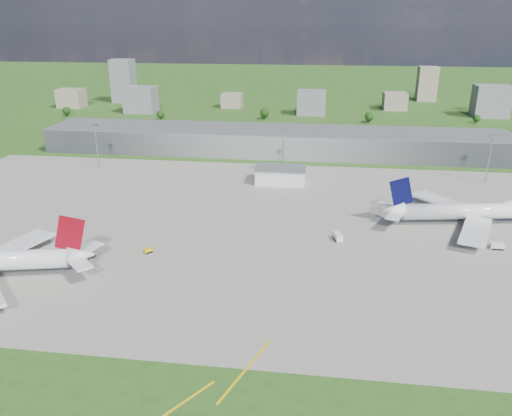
# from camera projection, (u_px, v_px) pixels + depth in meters

# --- Properties ---
(ground) EXTENTS (1400.00, 1400.00, 0.00)m
(ground) POSITION_uv_depth(u_px,v_px,m) (272.00, 158.00, 317.59)
(ground) COLOR #275219
(ground) RESTS_ON ground
(apron) EXTENTS (360.00, 190.00, 0.08)m
(apron) POSITION_uv_depth(u_px,v_px,m) (268.00, 225.00, 214.38)
(apron) COLOR gray
(apron) RESTS_ON ground
(terminal) EXTENTS (300.00, 42.00, 15.00)m
(terminal) POSITION_uv_depth(u_px,v_px,m) (274.00, 141.00, 328.84)
(terminal) COLOR gray
(terminal) RESTS_ON ground
(ops_building) EXTENTS (26.00, 16.00, 8.00)m
(ops_building) POSITION_uv_depth(u_px,v_px,m) (281.00, 175.00, 268.58)
(ops_building) COLOR silver
(ops_building) RESTS_ON ground
(mast_west) EXTENTS (3.50, 2.00, 25.90)m
(mast_west) POSITION_uv_depth(u_px,v_px,m) (96.00, 138.00, 291.40)
(mast_west) COLOR gray
(mast_west) RESTS_ON ground
(mast_center) EXTENTS (3.50, 2.00, 25.90)m
(mast_center) POSITION_uv_depth(u_px,v_px,m) (283.00, 144.00, 277.63)
(mast_center) COLOR gray
(mast_center) RESTS_ON ground
(mast_east) EXTENTS (3.50, 2.00, 25.90)m
(mast_east) POSITION_uv_depth(u_px,v_px,m) (490.00, 151.00, 263.87)
(mast_east) COLOR gray
(mast_east) RESTS_ON ground
(airliner_blue_quad) EXTENTS (82.47, 64.01, 21.60)m
(airliner_blue_quad) POSITION_uv_depth(u_px,v_px,m) (482.00, 211.00, 213.06)
(airliner_blue_quad) COLOR white
(airliner_blue_quad) RESTS_ON ground
(tug_yellow) EXTENTS (3.54, 3.65, 1.65)m
(tug_yellow) POSITION_uv_depth(u_px,v_px,m) (148.00, 251.00, 188.25)
(tug_yellow) COLOR yellow
(tug_yellow) RESTS_ON ground
(van_white_near) EXTENTS (4.05, 6.12, 2.83)m
(van_white_near) POSITION_uv_depth(u_px,v_px,m) (338.00, 237.00, 198.61)
(van_white_near) COLOR white
(van_white_near) RESTS_ON ground
(van_white_far) EXTENTS (5.11, 2.52, 2.62)m
(van_white_far) POSITION_uv_depth(u_px,v_px,m) (497.00, 246.00, 190.96)
(van_white_far) COLOR silver
(van_white_far) RESTS_ON ground
(bldg_far_w) EXTENTS (24.00, 20.00, 18.00)m
(bldg_far_w) POSITION_uv_depth(u_px,v_px,m) (71.00, 98.00, 499.49)
(bldg_far_w) COLOR gray
(bldg_far_w) RESTS_ON ground
(bldg_w) EXTENTS (28.00, 22.00, 24.00)m
(bldg_w) POSITION_uv_depth(u_px,v_px,m) (141.00, 100.00, 469.88)
(bldg_w) COLOR slate
(bldg_w) RESTS_ON ground
(bldg_cw) EXTENTS (20.00, 18.00, 14.00)m
(bldg_cw) POSITION_uv_depth(u_px,v_px,m) (232.00, 100.00, 498.72)
(bldg_cw) COLOR gray
(bldg_cw) RESTS_ON ground
(bldg_c) EXTENTS (26.00, 20.00, 22.00)m
(bldg_c) POSITION_uv_depth(u_px,v_px,m) (312.00, 103.00, 459.49)
(bldg_c) COLOR slate
(bldg_c) RESTS_ON ground
(bldg_ce) EXTENTS (22.00, 24.00, 16.00)m
(bldg_ce) POSITION_uv_depth(u_px,v_px,m) (395.00, 101.00, 487.61)
(bldg_ce) COLOR gray
(bldg_ce) RESTS_ON ground
(bldg_e) EXTENTS (30.00, 22.00, 28.00)m
(bldg_e) POSITION_uv_depth(u_px,v_px,m) (491.00, 101.00, 447.67)
(bldg_e) COLOR slate
(bldg_e) RESTS_ON ground
(bldg_tall_w) EXTENTS (22.00, 20.00, 44.00)m
(bldg_tall_w) POSITION_uv_depth(u_px,v_px,m) (124.00, 81.00, 526.96)
(bldg_tall_w) COLOR slate
(bldg_tall_w) RESTS_ON ground
(bldg_tall_e) EXTENTS (20.00, 18.00, 36.00)m
(bldg_tall_e) POSITION_uv_depth(u_px,v_px,m) (427.00, 84.00, 534.68)
(bldg_tall_e) COLOR gray
(bldg_tall_e) RESTS_ON ground
(tree_far_w) EXTENTS (7.20, 7.20, 8.80)m
(tree_far_w) POSITION_uv_depth(u_px,v_px,m) (66.00, 111.00, 452.00)
(tree_far_w) COLOR #382314
(tree_far_w) RESTS_ON ground
(tree_w) EXTENTS (6.75, 6.75, 8.25)m
(tree_w) POSITION_uv_depth(u_px,v_px,m) (161.00, 114.00, 436.22)
(tree_w) COLOR #382314
(tree_w) RESTS_ON ground
(tree_c) EXTENTS (8.10, 8.10, 9.90)m
(tree_c) POSITION_uv_depth(u_px,v_px,m) (265.00, 113.00, 438.52)
(tree_c) COLOR #382314
(tree_c) RESTS_ON ground
(tree_e) EXTENTS (7.65, 7.65, 9.35)m
(tree_e) POSITION_uv_depth(u_px,v_px,m) (369.00, 117.00, 422.74)
(tree_e) COLOR #382314
(tree_e) RESTS_ON ground
(tree_far_e) EXTENTS (6.30, 6.30, 7.70)m
(tree_far_e) POSITION_uv_depth(u_px,v_px,m) (477.00, 118.00, 421.09)
(tree_far_e) COLOR #382314
(tree_far_e) RESTS_ON ground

